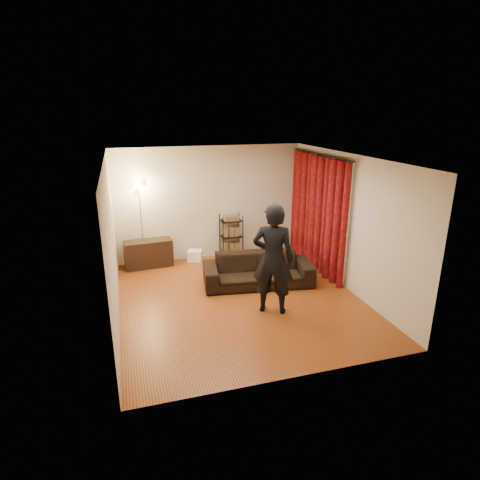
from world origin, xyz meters
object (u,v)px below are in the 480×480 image
object	(u,v)px
media_cabinet	(149,253)
storage_boxes	(195,256)
sofa	(258,270)
wire_shelf	(231,236)
floor_lamp	(142,225)
person	(273,259)

from	to	relation	value
media_cabinet	storage_boxes	size ratio (longest dim) A/B	3.26
sofa	media_cabinet	size ratio (longest dim) A/B	2.07
storage_boxes	wire_shelf	distance (m)	1.00
wire_shelf	floor_lamp	world-z (taller)	floor_lamp
sofa	floor_lamp	size ratio (longest dim) A/B	1.11
sofa	wire_shelf	xyz separation A→B (m)	(-0.10, 1.73, 0.21)
sofa	media_cabinet	bearing A→B (deg)	149.30
storage_boxes	sofa	bearing A→B (deg)	-59.16
sofa	person	size ratio (longest dim) A/B	1.12
floor_lamp	sofa	bearing A→B (deg)	-36.60
media_cabinet	wire_shelf	world-z (taller)	wire_shelf
storage_boxes	media_cabinet	bearing A→B (deg)	-179.12
storage_boxes	wire_shelf	bearing A→B (deg)	2.09
person	storage_boxes	bearing A→B (deg)	-44.97
wire_shelf	media_cabinet	bearing A→B (deg)	158.58
storage_boxes	person	bearing A→B (deg)	-72.86
sofa	floor_lamp	world-z (taller)	floor_lamp
floor_lamp	storage_boxes	bearing A→B (deg)	2.62
sofa	wire_shelf	world-z (taller)	wire_shelf
person	storage_boxes	distance (m)	3.11
sofa	storage_boxes	size ratio (longest dim) A/B	6.75
media_cabinet	wire_shelf	xyz separation A→B (m)	(2.00, 0.05, 0.23)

